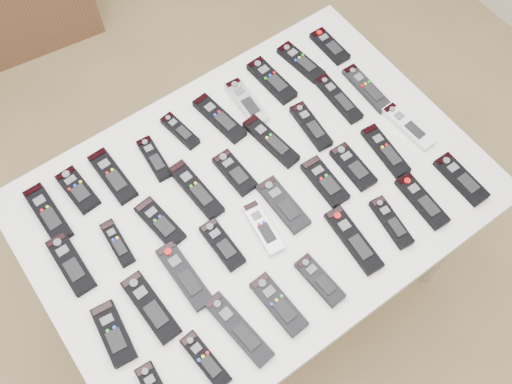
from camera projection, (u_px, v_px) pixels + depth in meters
ground at (220, 295)px, 2.27m from camera, size 4.00×4.00×0.00m
table at (256, 204)px, 1.65m from camera, size 1.25×0.88×0.78m
remote_0 at (48, 214)px, 1.56m from camera, size 0.06×0.19×0.02m
remote_1 at (78, 190)px, 1.59m from camera, size 0.07×0.15×0.02m
remote_2 at (113, 176)px, 1.61m from camera, size 0.06×0.19×0.02m
remote_3 at (154, 159)px, 1.64m from camera, size 0.06×0.15×0.02m
remote_4 at (180, 131)px, 1.68m from camera, size 0.06×0.14×0.02m
remote_5 at (219, 118)px, 1.70m from camera, size 0.07×0.20×0.02m
remote_6 at (246, 103)px, 1.73m from camera, size 0.06×0.18×0.02m
remote_7 at (272, 80)px, 1.76m from camera, size 0.07×0.19×0.02m
remote_8 at (301, 62)px, 1.80m from camera, size 0.07×0.18×0.02m
remote_9 at (330, 46)px, 1.83m from camera, size 0.05×0.15×0.02m
remote_10 at (71, 264)px, 1.49m from camera, size 0.06×0.18×0.02m
remote_11 at (117, 243)px, 1.52m from camera, size 0.05×0.14×0.02m
remote_12 at (160, 223)px, 1.55m from camera, size 0.08×0.17×0.02m
remote_13 at (196, 190)px, 1.59m from camera, size 0.06×0.20×0.02m
remote_14 at (235, 173)px, 1.62m from camera, size 0.06×0.15×0.02m
remote_15 at (271, 141)px, 1.66m from camera, size 0.07×0.20×0.02m
remote_16 at (311, 126)px, 1.69m from camera, size 0.06×0.17×0.02m
remote_17 at (338, 99)px, 1.73m from camera, size 0.05×0.19×0.02m
remote_18 at (367, 89)px, 1.75m from camera, size 0.05×0.19×0.02m
remote_19 at (114, 333)px, 1.41m from camera, size 0.08×0.17×0.02m
remote_20 at (151, 307)px, 1.44m from camera, size 0.07×0.20×0.02m
remote_21 at (184, 275)px, 1.48m from camera, size 0.06×0.20×0.02m
remote_22 at (222, 245)px, 1.51m from camera, size 0.05×0.15×0.02m
remote_23 at (263, 228)px, 1.54m from camera, size 0.07×0.17×0.02m
remote_24 at (283, 205)px, 1.57m from camera, size 0.06×0.18×0.02m
remote_25 at (325, 182)px, 1.60m from camera, size 0.07×0.16×0.02m
remote_26 at (353, 167)px, 1.63m from camera, size 0.06×0.15×0.02m
remote_27 at (385, 151)px, 1.65m from camera, size 0.07×0.19×0.02m
remote_28 at (408, 127)px, 1.69m from camera, size 0.06×0.18×0.02m
remote_30 at (206, 360)px, 1.38m from camera, size 0.06×0.16×0.02m
remote_31 at (239, 329)px, 1.41m from camera, size 0.07×0.22×0.02m
remote_32 at (279, 304)px, 1.44m from camera, size 0.06×0.17×0.02m
remote_33 at (320, 280)px, 1.47m from camera, size 0.06×0.15×0.02m
remote_34 at (354, 240)px, 1.52m from camera, size 0.07×0.21×0.02m
remote_35 at (391, 222)px, 1.54m from camera, size 0.06×0.16×0.02m
remote_36 at (422, 201)px, 1.57m from camera, size 0.06×0.18×0.02m
remote_37 at (461, 179)px, 1.61m from camera, size 0.06×0.17×0.02m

